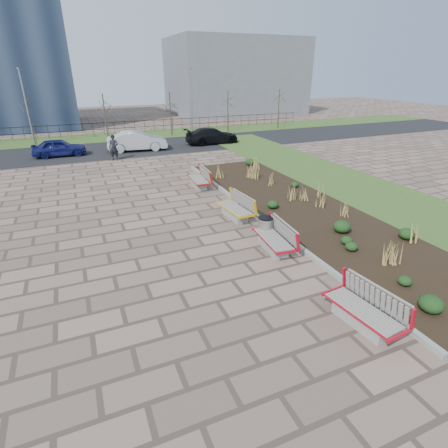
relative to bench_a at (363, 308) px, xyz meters
name	(u,v)px	position (x,y,z in m)	size (l,w,h in m)	color
ground	(217,302)	(-3.00, 2.33, -0.50)	(120.00, 120.00, 0.00)	#7E6456
planting_bed	(301,208)	(3.25, 7.33, -0.45)	(4.50, 18.00, 0.10)	black
planting_curb	(257,215)	(0.92, 7.33, -0.42)	(0.16, 18.00, 0.15)	gray
grass_verge_near	(378,196)	(8.00, 7.33, -0.48)	(5.00, 38.00, 0.04)	#33511E
grass_verge_far	(107,137)	(-3.00, 30.33, -0.48)	(80.00, 5.00, 0.04)	#33511E
road	(115,150)	(-3.00, 24.33, -0.49)	(80.00, 7.00, 0.02)	black
bench_a	(363,308)	(0.00, 0.00, 0.00)	(0.90, 2.10, 1.00)	red
bench_b	(273,237)	(0.00, 4.40, 0.00)	(0.90, 2.10, 1.00)	red
bench_c	(235,207)	(0.00, 7.66, 0.00)	(0.90, 2.10, 1.00)	yellow
bench_d	(198,178)	(0.00, 12.41, 0.00)	(0.90, 2.10, 1.00)	#A7190B
litter_bin	(265,228)	(0.19, 5.29, -0.06)	(0.55, 0.55, 0.88)	#B2B2B7
pedestrian	(114,148)	(-3.42, 20.64, 0.40)	(0.66, 0.43, 1.80)	black
car_blue	(59,148)	(-7.02, 23.51, 0.16)	(1.51, 3.74, 1.28)	navy
car_silver	(137,141)	(-1.32, 23.20, 0.28)	(1.60, 4.60, 1.52)	#B7BCC0
car_black	(212,136)	(5.18, 23.55, 0.19)	(1.89, 4.65, 1.35)	black
tree_b	(30,121)	(-9.00, 28.83, 1.54)	(1.40, 1.40, 4.00)	#4C3D2D
tree_c	(105,117)	(-3.00, 28.83, 1.54)	(1.40, 1.40, 4.00)	#4C3D2D
tree_d	(170,114)	(3.00, 28.83, 1.54)	(1.40, 1.40, 4.00)	#4C3D2D
tree_e	(228,111)	(9.00, 28.83, 1.54)	(1.40, 1.40, 4.00)	#4C3D2D
tree_f	(279,109)	(15.00, 28.83, 1.54)	(1.40, 1.40, 4.00)	#4C3D2D
lamp_west	(27,109)	(-9.00, 28.33, 2.54)	(0.24, 0.60, 6.00)	gray
lamp_east	(192,103)	(5.00, 28.33, 2.54)	(0.24, 0.60, 6.00)	gray
railing_fence	(104,128)	(-3.00, 31.83, 0.14)	(44.00, 0.10, 1.20)	black
building_grey	(235,77)	(17.00, 44.33, 4.50)	(18.00, 12.00, 10.00)	slate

